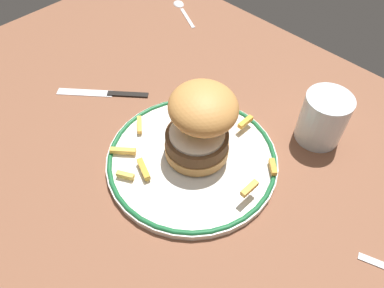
{
  "coord_description": "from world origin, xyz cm",
  "views": [
    {
      "loc": [
        20.88,
        -26.84,
        48.11
      ],
      "look_at": [
        -4.59,
        -1.27,
        4.6
      ],
      "focal_mm": 33.76,
      "sensor_mm": 36.0,
      "label": 1
    }
  ],
  "objects_px": {
    "spoon": "(180,6)",
    "burger": "(200,124)",
    "knife": "(110,93)",
    "dinner_plate": "(192,159)",
    "water_glass": "(322,121)"
  },
  "relations": [
    {
      "from": "dinner_plate",
      "to": "water_glass",
      "type": "xyz_separation_m",
      "value": [
        0.12,
        0.19,
        0.03
      ]
    },
    {
      "from": "burger",
      "to": "knife",
      "type": "bearing_deg",
      "value": -176.21
    },
    {
      "from": "dinner_plate",
      "to": "burger",
      "type": "height_order",
      "value": "burger"
    },
    {
      "from": "knife",
      "to": "water_glass",
      "type": "bearing_deg",
      "value": 28.89
    },
    {
      "from": "dinner_plate",
      "to": "spoon",
      "type": "bearing_deg",
      "value": 138.32
    },
    {
      "from": "water_glass",
      "to": "dinner_plate",
      "type": "bearing_deg",
      "value": -120.66
    },
    {
      "from": "water_glass",
      "to": "knife",
      "type": "relative_size",
      "value": 0.62
    },
    {
      "from": "spoon",
      "to": "burger",
      "type": "bearing_deg",
      "value": -40.16
    },
    {
      "from": "water_glass",
      "to": "burger",
      "type": "bearing_deg",
      "value": -123.82
    },
    {
      "from": "dinner_plate",
      "to": "water_glass",
      "type": "height_order",
      "value": "water_glass"
    },
    {
      "from": "dinner_plate",
      "to": "knife",
      "type": "relative_size",
      "value": 1.92
    },
    {
      "from": "spoon",
      "to": "dinner_plate",
      "type": "bearing_deg",
      "value": -41.68
    },
    {
      "from": "knife",
      "to": "spoon",
      "type": "xyz_separation_m",
      "value": [
        -0.14,
        0.32,
        0.0
      ]
    },
    {
      "from": "burger",
      "to": "knife",
      "type": "distance_m",
      "value": 0.24
    },
    {
      "from": "spoon",
      "to": "knife",
      "type": "bearing_deg",
      "value": -67.15
    }
  ]
}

